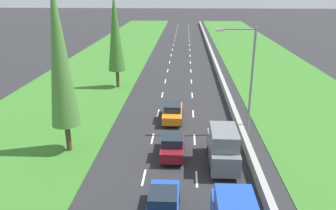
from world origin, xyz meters
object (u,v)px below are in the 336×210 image
grey_van_right_lane (223,147)px  poplar_tree_second (59,54)px  maroon_hatchback_centre_lane (172,146)px  orange_sedan_centre_lane (173,112)px  poplar_tree_third (115,33)px  street_light_mast (248,74)px  blue_hatchback_centre_lane (163,204)px

grey_van_right_lane → poplar_tree_second: size_ratio=0.38×
maroon_hatchback_centre_lane → grey_van_right_lane: (3.57, -1.10, 0.56)m
maroon_hatchback_centre_lane → orange_sedan_centre_lane: (-0.27, 7.13, -0.02)m
orange_sedan_centre_lane → poplar_tree_third: 14.28m
grey_van_right_lane → street_light_mast: 7.16m
blue_hatchback_centre_lane → orange_sedan_centre_lane: 14.13m
poplar_tree_third → orange_sedan_centre_lane: bearing=-55.6°
grey_van_right_lane → poplar_tree_second: (-11.57, 1.63, 6.13)m
maroon_hatchback_centre_lane → poplar_tree_second: bearing=176.2°
orange_sedan_centre_lane → poplar_tree_third: bearing=124.4°
blue_hatchback_centre_lane → street_light_mast: (6.17, 11.45, 4.40)m
poplar_tree_second → poplar_tree_third: size_ratio=1.13×
orange_sedan_centre_lane → poplar_tree_third: (-7.32, 10.70, 5.98)m
street_light_mast → blue_hatchback_centre_lane: bearing=-118.3°
poplar_tree_second → street_light_mast: bearing=15.7°
maroon_hatchback_centre_lane → orange_sedan_centre_lane: size_ratio=0.87×
poplar_tree_third → blue_hatchback_centre_lane: bearing=-73.5°
maroon_hatchback_centre_lane → poplar_tree_second: size_ratio=0.30×
orange_sedan_centre_lane → blue_hatchback_centre_lane: bearing=-89.8°
grey_van_right_lane → poplar_tree_third: size_ratio=0.43×
blue_hatchback_centre_lane → orange_sedan_centre_lane: bearing=90.2°
orange_sedan_centre_lane → street_light_mast: bearing=-23.3°
blue_hatchback_centre_lane → poplar_tree_third: size_ratio=0.34×
maroon_hatchback_centre_lane → street_light_mast: (5.94, 4.45, 4.40)m
blue_hatchback_centre_lane → maroon_hatchback_centre_lane: bearing=88.1°
street_light_mast → grey_van_right_lane: bearing=-113.2°
orange_sedan_centre_lane → grey_van_right_lane: 9.11m
maroon_hatchback_centre_lane → street_light_mast: bearing=36.8°
orange_sedan_centre_lane → grey_van_right_lane: size_ratio=0.92×
grey_van_right_lane → street_light_mast: size_ratio=0.54×
maroon_hatchback_centre_lane → poplar_tree_third: (-7.59, 17.83, 5.96)m
maroon_hatchback_centre_lane → grey_van_right_lane: size_ratio=0.80×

